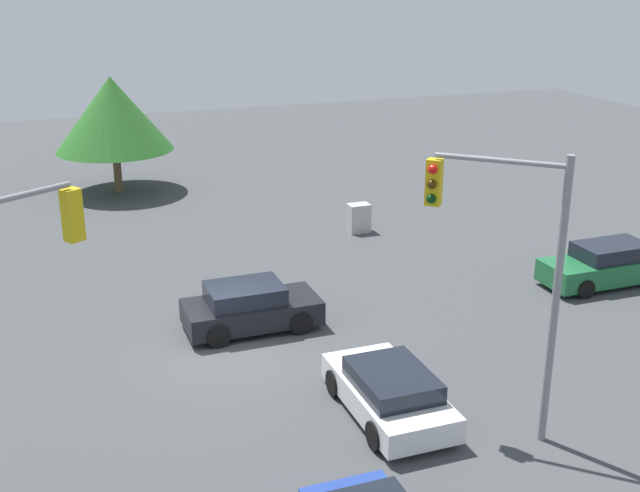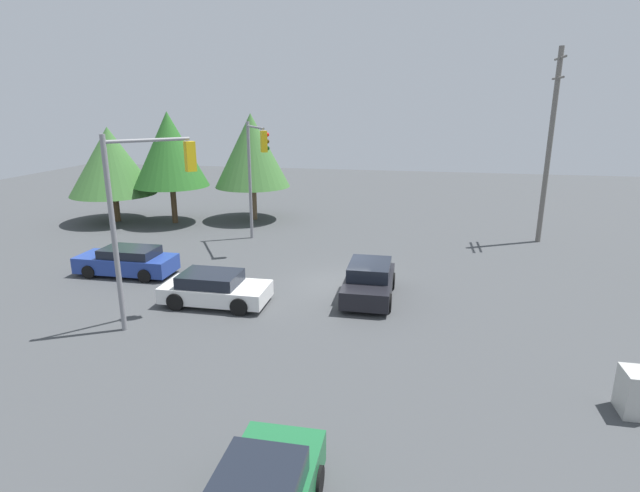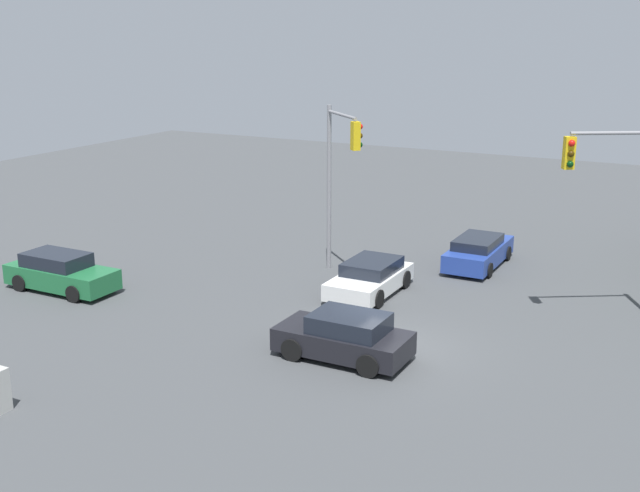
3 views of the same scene
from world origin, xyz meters
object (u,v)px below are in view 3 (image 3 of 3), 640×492
(traffic_signal_main, at_px, (631,191))
(sedan_blue, at_px, (478,252))
(sedan_dark, at_px, (344,337))
(traffic_signal_cross, at_px, (339,164))
(sedan_white, at_px, (370,278))
(sedan_green, at_px, (61,273))

(traffic_signal_main, bearing_deg, sedan_blue, -66.07)
(sedan_dark, distance_m, traffic_signal_cross, 9.24)
(sedan_white, xyz_separation_m, sedan_dark, (-1.85, 5.95, 0.07))
(sedan_white, height_order, sedan_dark, sedan_dark)
(sedan_dark, height_order, traffic_signal_cross, traffic_signal_cross)
(traffic_signal_cross, bearing_deg, sedan_white, 7.78)
(sedan_white, relative_size, traffic_signal_cross, 0.62)
(traffic_signal_main, bearing_deg, sedan_dark, 13.93)
(sedan_dark, relative_size, traffic_signal_cross, 0.60)
(traffic_signal_main, relative_size, traffic_signal_cross, 1.00)
(sedan_green, distance_m, sedan_dark, 12.51)
(sedan_dark, xyz_separation_m, traffic_signal_main, (-6.95, -7.03, 3.90))
(sedan_blue, distance_m, traffic_signal_cross, 7.23)
(sedan_blue, bearing_deg, traffic_signal_cross, -139.68)
(sedan_green, bearing_deg, sedan_blue, 128.75)
(sedan_dark, relative_size, sedan_blue, 0.90)
(sedan_green, relative_size, traffic_signal_main, 0.66)
(sedan_green, bearing_deg, traffic_signal_cross, 127.87)
(sedan_green, distance_m, sedan_white, 11.83)
(sedan_green, xyz_separation_m, traffic_signal_cross, (-8.55, -6.65, 3.86))
(sedan_green, relative_size, sedan_dark, 1.10)
(sedan_green, height_order, sedan_blue, sedan_green)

